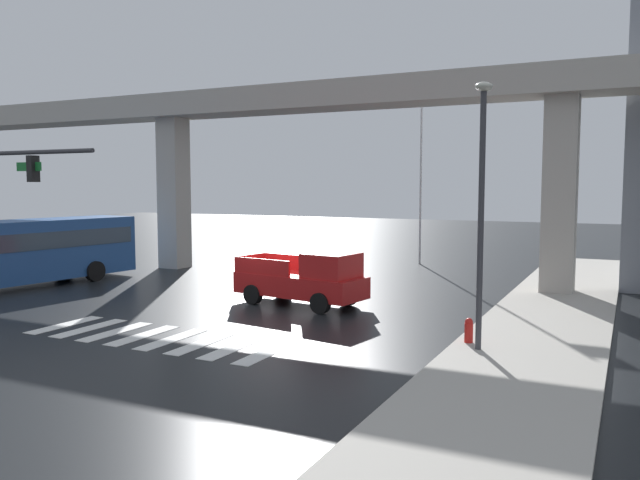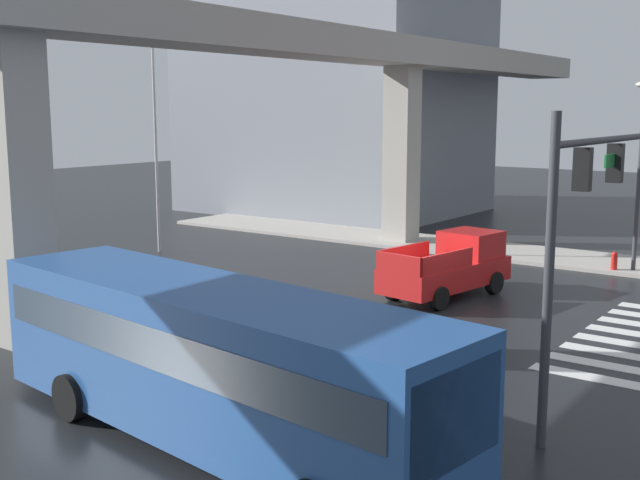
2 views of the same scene
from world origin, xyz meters
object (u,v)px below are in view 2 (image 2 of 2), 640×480
object	(u,v)px
pickup_truck	(451,267)
fire_hydrant	(614,262)
city_bus	(212,355)
traffic_signal_mast	(583,205)
flagpole	(156,116)

from	to	relation	value
pickup_truck	fire_hydrant	world-z (taller)	pickup_truck
city_bus	traffic_signal_mast	size ratio (longest dim) A/B	1.70
traffic_signal_mast	fire_hydrant	size ratio (longest dim) A/B	7.64
fire_hydrant	flagpole	xyz separation A→B (m)	(-6.84, 17.65, 5.52)
pickup_truck	city_bus	xyz separation A→B (m)	(-13.45, -1.78, 0.73)
traffic_signal_mast	pickup_truck	bearing A→B (deg)	39.62
fire_hydrant	city_bus	bearing A→B (deg)	175.34
traffic_signal_mast	fire_hydrant	bearing A→B (deg)	12.65
city_bus	flagpole	distance (m)	21.38
traffic_signal_mast	flagpole	world-z (taller)	flagpole
pickup_truck	traffic_signal_mast	distance (m)	11.29
city_bus	pickup_truck	bearing A→B (deg)	7.56
flagpole	fire_hydrant	bearing A→B (deg)	-68.81
traffic_signal_mast	flagpole	distance (m)	22.74
traffic_signal_mast	fire_hydrant	distance (m)	16.11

